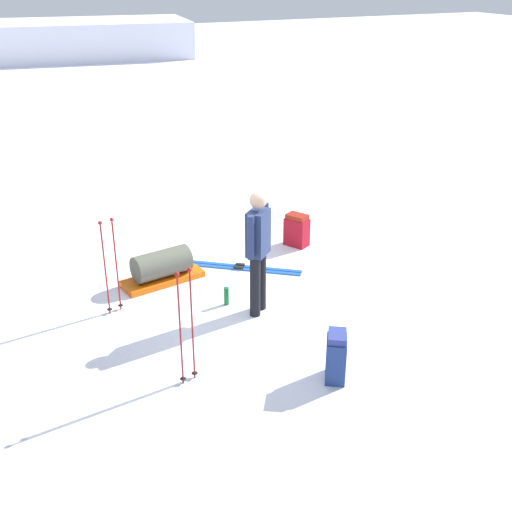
{
  "coord_description": "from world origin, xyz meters",
  "views": [
    {
      "loc": [
        -3.22,
        -7.02,
        4.31
      ],
      "look_at": [
        0.0,
        0.0,
        0.7
      ],
      "focal_mm": 44.71,
      "sensor_mm": 36.0,
      "label": 1
    }
  ],
  "objects": [
    {
      "name": "backpack_bright",
      "position": [
        1.41,
        1.47,
        0.26
      ],
      "size": [
        0.39,
        0.44,
        0.54
      ],
      "color": "maroon",
      "rests_on": "ground_plane"
    },
    {
      "name": "gear_sled",
      "position": [
        -0.99,
        1.13,
        0.22
      ],
      "size": [
        1.26,
        0.66,
        0.49
      ],
      "color": "#E15A0B",
      "rests_on": "ground_plane"
    },
    {
      "name": "ski_poles_planted_near",
      "position": [
        -1.83,
        0.55,
        0.74
      ],
      "size": [
        0.23,
        0.12,
        1.33
      ],
      "color": "maroon",
      "rests_on": "ground_plane"
    },
    {
      "name": "skier_standing",
      "position": [
        -0.09,
        -0.25,
        0.95
      ],
      "size": [
        0.44,
        0.42,
        1.7
      ],
      "color": "black",
      "rests_on": "ground_plane"
    },
    {
      "name": "ground_plane",
      "position": [
        0.0,
        0.0,
        0.0
      ],
      "size": [
        80.0,
        80.0,
        0.0
      ],
      "primitive_type": "plane",
      "color": "white"
    },
    {
      "name": "ski_poles_planted_far",
      "position": [
        -1.44,
        -1.34,
        0.77
      ],
      "size": [
        0.22,
        0.12,
        1.39
      ],
      "color": "maroon",
      "rests_on": "ground_plane"
    },
    {
      "name": "distant_snow_ridge",
      "position": [
        -0.85,
        26.01,
        0.83
      ],
      "size": [
        17.35,
        7.2,
        1.67
      ],
      "primitive_type": "cube",
      "rotation": [
        0.0,
        0.0,
        -0.13
      ],
      "color": "white",
      "rests_on": "ground_plane"
    },
    {
      "name": "ski_pair_near",
      "position": [
        0.21,
        1.07,
        0.01
      ],
      "size": [
        1.65,
        1.28,
        0.05
      ],
      "color": "#1D53AA",
      "rests_on": "ground_plane"
    },
    {
      "name": "backpack_large_dark",
      "position": [
        0.07,
        -1.99,
        0.29
      ],
      "size": [
        0.36,
        0.39,
        0.6
      ],
      "color": "navy",
      "rests_on": "ground_plane"
    },
    {
      "name": "thermos_bottle",
      "position": [
        -0.4,
        0.1,
        0.13
      ],
      "size": [
        0.07,
        0.07,
        0.26
      ],
      "primitive_type": "cylinder",
      "color": "#156B34",
      "rests_on": "ground_plane"
    }
  ]
}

